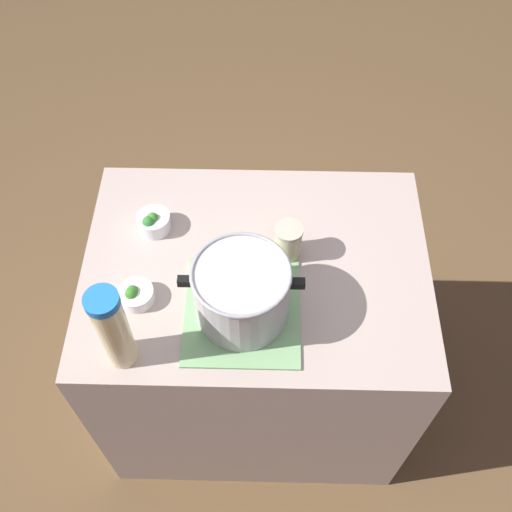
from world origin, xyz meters
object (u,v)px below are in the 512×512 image
at_px(lemonade_pitcher, 113,329).
at_px(cooking_pot, 242,292).
at_px(mason_jar, 288,241).
at_px(broccoli_bowl_front, 136,295).
at_px(broccoli_bowl_center, 153,222).

bearing_deg(lemonade_pitcher, cooking_pot, -155.82).
distance_m(mason_jar, broccoli_bowl_front, 0.47).
xyz_separation_m(cooking_pot, broccoli_bowl_center, (0.29, -0.30, -0.08)).
xyz_separation_m(lemonade_pitcher, mason_jar, (-0.45, -0.35, -0.09)).
relative_size(cooking_pot, broccoli_bowl_front, 3.30).
xyz_separation_m(mason_jar, broccoli_bowl_center, (0.42, -0.09, -0.03)).
bearing_deg(lemonade_pitcher, broccoli_bowl_center, -94.19).
distance_m(mason_jar, broccoli_bowl_center, 0.43).
bearing_deg(broccoli_bowl_front, broccoli_bowl_center, -94.58).
bearing_deg(cooking_pot, mason_jar, -122.04).
distance_m(lemonade_pitcher, broccoli_bowl_front, 0.22).
distance_m(cooking_pot, lemonade_pitcher, 0.35).
xyz_separation_m(mason_jar, broccoli_bowl_front, (0.44, 0.17, -0.04)).
height_order(cooking_pot, broccoli_bowl_center, cooking_pot).
relative_size(mason_jar, broccoli_bowl_front, 1.21).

